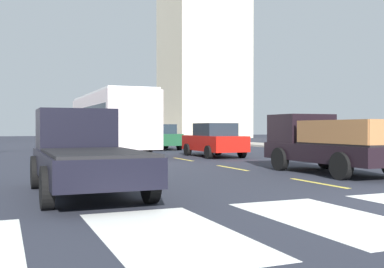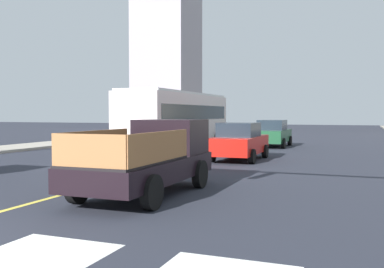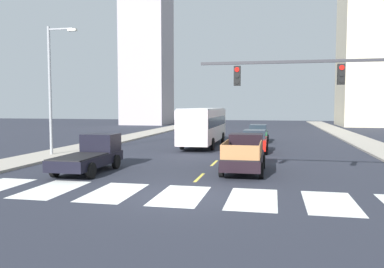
# 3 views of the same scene
# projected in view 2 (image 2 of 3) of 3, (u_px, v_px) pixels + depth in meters

# --- Properties ---
(sidewalk_left) EXTENTS (3.09, 110.00, 0.15)m
(sidewalk_left) POSITION_uv_depth(u_px,v_px,m) (35.00, 146.00, 27.77)
(sidewalk_left) COLOR #A69E90
(sidewalk_left) RESTS_ON ground
(lane_dash_0) EXTENTS (0.16, 2.40, 0.01)m
(lane_dash_0) POSITION_uv_depth(u_px,v_px,m) (32.00, 203.00, 10.44)
(lane_dash_0) COLOR yellow
(lane_dash_0) RESTS_ON ground
(lane_dash_1) EXTENTS (0.16, 2.40, 0.01)m
(lane_dash_1) POSITION_uv_depth(u_px,v_px,m) (133.00, 175.00, 15.10)
(lane_dash_1) COLOR yellow
(lane_dash_1) RESTS_ON ground
(lane_dash_2) EXTENTS (0.16, 2.40, 0.01)m
(lane_dash_2) POSITION_uv_depth(u_px,v_px,m) (187.00, 161.00, 19.76)
(lane_dash_2) COLOR yellow
(lane_dash_2) RESTS_ON ground
(lane_dash_3) EXTENTS (0.16, 2.40, 0.01)m
(lane_dash_3) POSITION_uv_depth(u_px,v_px,m) (220.00, 152.00, 24.43)
(lane_dash_3) COLOR yellow
(lane_dash_3) RESTS_ON ground
(lane_dash_4) EXTENTS (0.16, 2.40, 0.01)m
(lane_dash_4) POSITION_uv_depth(u_px,v_px,m) (242.00, 145.00, 29.09)
(lane_dash_4) COLOR yellow
(lane_dash_4) RESTS_ON ground
(lane_dash_5) EXTENTS (0.16, 2.40, 0.01)m
(lane_dash_5) POSITION_uv_depth(u_px,v_px,m) (258.00, 141.00, 33.75)
(lane_dash_5) COLOR yellow
(lane_dash_5) RESTS_ON ground
(lane_dash_6) EXTENTS (0.16, 2.40, 0.01)m
(lane_dash_6) POSITION_uv_depth(u_px,v_px,m) (270.00, 138.00, 38.41)
(lane_dash_6) COLOR yellow
(lane_dash_6) RESTS_ON ground
(lane_dash_7) EXTENTS (0.16, 2.40, 0.01)m
(lane_dash_7) POSITION_uv_depth(u_px,v_px,m) (280.00, 135.00, 43.08)
(lane_dash_7) COLOR yellow
(lane_dash_7) RESTS_ON ground
(pickup_stakebed) EXTENTS (2.18, 5.20, 1.96)m
(pickup_stakebed) POSITION_uv_depth(u_px,v_px,m) (152.00, 158.00, 11.84)
(pickup_stakebed) COLOR black
(pickup_stakebed) RESTS_ON ground
(city_bus) EXTENTS (2.72, 10.80, 3.32)m
(city_bus) POSITION_uv_depth(u_px,v_px,m) (178.00, 117.00, 25.03)
(city_bus) COLOR silver
(city_bus) RESTS_ON ground
(sedan_far) EXTENTS (2.02, 4.40, 1.72)m
(sedan_far) POSITION_uv_depth(u_px,v_px,m) (240.00, 141.00, 20.05)
(sedan_far) COLOR red
(sedan_far) RESTS_ON ground
(sedan_near_left) EXTENTS (2.02, 4.40, 1.72)m
(sedan_near_left) POSITION_uv_depth(u_px,v_px,m) (272.00, 133.00, 28.02)
(sedan_near_left) COLOR #1B4A2D
(sedan_near_left) RESTS_ON ground
(block_mid_left) EXTENTS (8.11, 8.69, 33.28)m
(block_mid_left) POSITION_uv_depth(u_px,v_px,m) (167.00, 16.00, 65.17)
(block_mid_left) COLOR #9B949C
(block_mid_left) RESTS_ON ground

